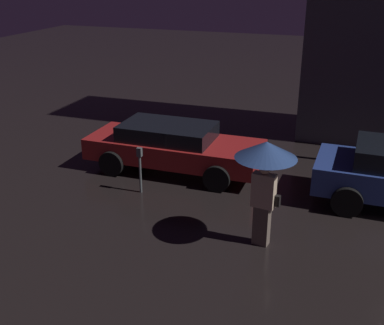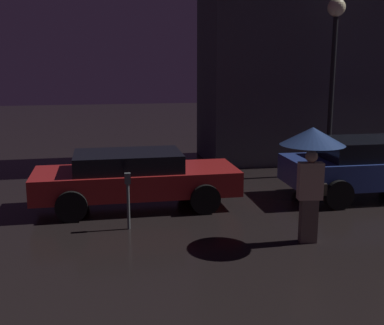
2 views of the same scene
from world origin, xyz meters
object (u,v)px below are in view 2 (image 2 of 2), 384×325
at_px(parking_meter, 128,194).
at_px(street_lamp_near, 334,45).
at_px(pedestrian_with_umbrella, 312,150).
at_px(parked_car_blue, 369,166).
at_px(parked_car_red, 135,177).

distance_m(parking_meter, street_lamp_near, 7.86).
xyz_separation_m(pedestrian_with_umbrella, parking_meter, (-3.28, 1.35, -1.04)).
xyz_separation_m(pedestrian_with_umbrella, street_lamp_near, (2.90, 5.08, 2.04)).
distance_m(parked_car_blue, pedestrian_with_umbrella, 4.02).
relative_size(parked_car_red, street_lamp_near, 0.92).
bearing_deg(parked_car_red, parking_meter, -98.98).
bearing_deg(parked_car_blue, parked_car_red, 179.11).
bearing_deg(parked_car_red, pedestrian_with_umbrella, -43.50).
distance_m(parked_car_red, parking_meter, 1.56).
bearing_deg(parked_car_blue, parking_meter, -166.54).
xyz_separation_m(parked_car_blue, parking_meter, (-6.10, -1.35, -0.05)).
bearing_deg(pedestrian_with_umbrella, parked_car_blue, 52.06).
xyz_separation_m(parked_car_blue, street_lamp_near, (0.08, 2.39, 3.03)).
height_order(pedestrian_with_umbrella, street_lamp_near, street_lamp_near).
bearing_deg(parking_meter, pedestrian_with_umbrella, -22.30).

